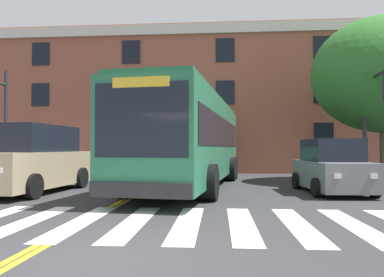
% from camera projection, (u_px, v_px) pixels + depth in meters
% --- Properties ---
extents(ground_plane, '(120.00, 120.00, 0.00)m').
position_uv_depth(ground_plane, '(95.00, 256.00, 5.20)').
color(ground_plane, '#303033').
extents(crosswalk, '(11.41, 3.78, 0.01)m').
position_uv_depth(crosswalk, '(134.00, 222.00, 7.56)').
color(crosswalk, white).
rests_on(crosswalk, ground).
extents(lane_line_yellow_inner, '(0.12, 36.00, 0.01)m').
position_uv_depth(lane_line_yellow_inner, '(173.00, 174.00, 21.60)').
color(lane_line_yellow_inner, gold).
rests_on(lane_line_yellow_inner, ground).
extents(lane_line_yellow_outer, '(0.12, 36.00, 0.01)m').
position_uv_depth(lane_line_yellow_outer, '(176.00, 174.00, 21.59)').
color(lane_line_yellow_outer, gold).
rests_on(lane_line_yellow_outer, ground).
extents(city_bus, '(3.90, 12.49, 3.42)m').
position_uv_depth(city_bus, '(192.00, 140.00, 14.62)').
color(city_bus, '#28704C').
rests_on(city_bus, ground).
extents(car_tan_near_lane, '(2.47, 5.27, 2.27)m').
position_uv_depth(car_tan_near_lane, '(34.00, 160.00, 12.66)').
color(car_tan_near_lane, tan).
rests_on(car_tan_near_lane, ground).
extents(car_grey_far_lane, '(2.14, 3.92, 1.80)m').
position_uv_depth(car_grey_far_lane, '(332.00, 168.00, 12.51)').
color(car_grey_far_lane, slate).
rests_on(car_grey_far_lane, ground).
extents(car_white_behind_bus, '(2.50, 4.98, 2.39)m').
position_uv_depth(car_white_behind_bus, '(190.00, 153.00, 24.72)').
color(car_white_behind_bus, white).
rests_on(car_white_behind_bus, ground).
extents(traffic_light_near_corner, '(0.45, 2.94, 4.72)m').
position_uv_depth(traffic_light_near_corner, '(375.00, 106.00, 13.75)').
color(traffic_light_near_corner, '#28282D').
rests_on(traffic_light_near_corner, ground).
extents(building_facade, '(28.24, 7.57, 8.98)m').
position_uv_depth(building_facade, '(225.00, 104.00, 25.70)').
color(building_facade, '#9E5642').
rests_on(building_facade, ground).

